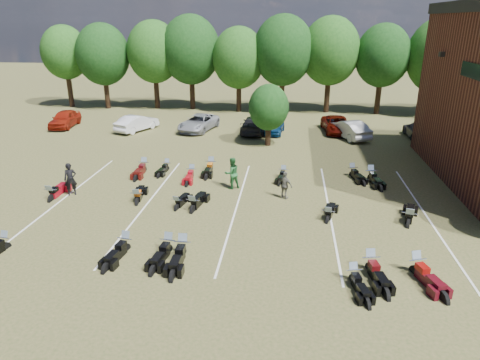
# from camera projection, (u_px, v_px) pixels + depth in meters

# --- Properties ---
(ground) EXTENTS (160.00, 160.00, 0.00)m
(ground) POSITION_uv_depth(u_px,v_px,m) (291.00, 236.00, 20.29)
(ground) COLOR brown
(ground) RESTS_ON ground
(car_0) EXTENTS (2.35, 4.77, 1.57)m
(car_0) POSITION_uv_depth(u_px,v_px,m) (65.00, 119.00, 40.58)
(car_0) COLOR maroon
(car_0) RESTS_ON ground
(car_1) EXTENTS (3.22, 4.69, 1.47)m
(car_1) POSITION_uv_depth(u_px,v_px,m) (137.00, 123.00, 39.17)
(car_1) COLOR silver
(car_1) RESTS_ON ground
(car_2) EXTENTS (3.49, 5.58, 1.44)m
(car_2) POSITION_uv_depth(u_px,v_px,m) (199.00, 123.00, 39.30)
(car_2) COLOR gray
(car_2) RESTS_ON ground
(car_3) EXTENTS (2.21, 5.17, 1.49)m
(car_3) POSITION_uv_depth(u_px,v_px,m) (254.00, 125.00, 38.47)
(car_3) COLOR black
(car_3) RESTS_ON ground
(car_4) EXTENTS (1.90, 3.88, 1.27)m
(car_4) POSITION_uv_depth(u_px,v_px,m) (275.00, 126.00, 38.27)
(car_4) COLOR navy
(car_4) RESTS_ON ground
(car_5) EXTENTS (3.46, 4.98, 1.55)m
(car_5) POSITION_uv_depth(u_px,v_px,m) (349.00, 129.00, 36.77)
(car_5) COLOR #B2B2AD
(car_5) RESTS_ON ground
(car_6) EXTENTS (2.78, 5.26, 1.41)m
(car_6) POSITION_uv_depth(u_px,v_px,m) (337.00, 125.00, 38.65)
(car_6) COLOR #5C0D05
(car_6) RESTS_ON ground
(car_7) EXTENTS (2.15, 5.14, 1.48)m
(car_7) POSITION_uv_depth(u_px,v_px,m) (421.00, 131.00, 36.44)
(car_7) COLOR #333338
(car_7) RESTS_ON ground
(person_black) EXTENTS (0.83, 0.73, 1.92)m
(person_black) POSITION_uv_depth(u_px,v_px,m) (70.00, 179.00, 24.71)
(person_black) COLOR black
(person_black) RESTS_ON ground
(person_green) EXTENTS (1.19, 1.13, 1.94)m
(person_green) POSITION_uv_depth(u_px,v_px,m) (232.00, 173.00, 25.67)
(person_green) COLOR #25632E
(person_green) RESTS_ON ground
(person_grey) EXTENTS (1.00, 0.84, 1.61)m
(person_grey) POSITION_uv_depth(u_px,v_px,m) (285.00, 185.00, 24.23)
(person_grey) COLOR #5C5A4F
(person_grey) RESTS_ON ground
(motorcycle_0) EXTENTS (0.97, 2.21, 1.19)m
(motorcycle_0) POSITION_uv_depth(u_px,v_px,m) (6.00, 249.00, 19.10)
(motorcycle_0) COLOR black
(motorcycle_0) RESTS_ON ground
(motorcycle_1) EXTENTS (1.03, 2.37, 1.28)m
(motorcycle_1) POSITION_uv_depth(u_px,v_px,m) (126.00, 251.00, 18.94)
(motorcycle_1) COLOR black
(motorcycle_1) RESTS_ON ground
(motorcycle_2) EXTENTS (0.99, 2.40, 1.30)m
(motorcycle_2) POSITION_uv_depth(u_px,v_px,m) (169.00, 253.00, 18.81)
(motorcycle_2) COLOR black
(motorcycle_2) RESTS_ON ground
(motorcycle_3) EXTENTS (0.82, 2.49, 1.38)m
(motorcycle_3) POSITION_uv_depth(u_px,v_px,m) (183.00, 255.00, 18.58)
(motorcycle_3) COLOR black
(motorcycle_3) RESTS_ON ground
(motorcycle_4) EXTENTS (1.09, 2.17, 1.16)m
(motorcycle_4) POSITION_uv_depth(u_px,v_px,m) (353.00, 282.00, 16.69)
(motorcycle_4) COLOR black
(motorcycle_4) RESTS_ON ground
(motorcycle_5) EXTENTS (1.19, 2.50, 1.34)m
(motorcycle_5) POSITION_uv_depth(u_px,v_px,m) (369.00, 271.00, 17.42)
(motorcycle_5) COLOR black
(motorcycle_5) RESTS_ON ground
(motorcycle_6) EXTENTS (1.50, 2.57, 1.37)m
(motorcycle_6) POSITION_uv_depth(u_px,v_px,m) (415.00, 274.00, 17.23)
(motorcycle_6) COLOR #440912
(motorcycle_6) RESTS_ON ground
(motorcycle_7) EXTENTS (0.79, 2.40, 1.33)m
(motorcycle_7) POSITION_uv_depth(u_px,v_px,m) (52.00, 200.00, 24.23)
(motorcycle_7) COLOR maroon
(motorcycle_7) RESTS_ON ground
(motorcycle_8) EXTENTS (1.07, 2.40, 1.29)m
(motorcycle_8) POSITION_uv_depth(u_px,v_px,m) (137.00, 204.00, 23.81)
(motorcycle_8) COLOR black
(motorcycle_8) RESTS_ON ground
(motorcycle_9) EXTENTS (1.01, 2.12, 1.13)m
(motorcycle_9) POSITION_uv_depth(u_px,v_px,m) (177.00, 209.00, 23.10)
(motorcycle_9) COLOR black
(motorcycle_9) RESTS_ON ground
(motorcycle_10) EXTENTS (1.14, 2.51, 1.35)m
(motorcycle_10) POSITION_uv_depth(u_px,v_px,m) (193.00, 211.00, 22.84)
(motorcycle_10) COLOR black
(motorcycle_10) RESTS_ON ground
(motorcycle_11) EXTENTS (1.19, 2.25, 1.20)m
(motorcycle_11) POSITION_uv_depth(u_px,v_px,m) (327.00, 221.00, 21.70)
(motorcycle_11) COLOR black
(motorcycle_11) RESTS_ON ground
(motorcycle_12) EXTENTS (1.46, 2.58, 1.37)m
(motorcycle_12) POSITION_uv_depth(u_px,v_px,m) (408.00, 226.00, 21.26)
(motorcycle_12) COLOR black
(motorcycle_12) RESTS_ON ground
(motorcycle_14) EXTENTS (0.81, 2.43, 1.35)m
(motorcycle_14) POSITION_uv_depth(u_px,v_px,m) (144.00, 171.00, 28.86)
(motorcycle_14) COLOR #430B09
(motorcycle_14) RESTS_ON ground
(motorcycle_15) EXTENTS (0.73, 2.15, 1.19)m
(motorcycle_15) POSITION_uv_depth(u_px,v_px,m) (192.00, 177.00, 27.80)
(motorcycle_15) COLOR maroon
(motorcycle_15) RESTS_ON ground
(motorcycle_16) EXTENTS (0.82, 2.06, 1.12)m
(motorcycle_16) POSITION_uv_depth(u_px,v_px,m) (167.00, 170.00, 29.09)
(motorcycle_16) COLOR black
(motorcycle_16) RESTS_ON ground
(motorcycle_17) EXTENTS (0.77, 2.38, 1.33)m
(motorcycle_17) POSITION_uv_depth(u_px,v_px,m) (211.00, 170.00, 29.05)
(motorcycle_17) COLOR black
(motorcycle_17) RESTS_ON ground
(motorcycle_18) EXTENTS (0.91, 2.08, 1.12)m
(motorcycle_18) POSITION_uv_depth(u_px,v_px,m) (283.00, 177.00, 27.77)
(motorcycle_18) COLOR black
(motorcycle_18) RESTS_ON ground
(motorcycle_19) EXTENTS (1.18, 2.52, 1.35)m
(motorcycle_19) POSITION_uv_depth(u_px,v_px,m) (370.00, 180.00, 27.30)
(motorcycle_19) COLOR black
(motorcycle_19) RESTS_ON ground
(motorcycle_20) EXTENTS (1.34, 2.33, 1.24)m
(motorcycle_20) POSITION_uv_depth(u_px,v_px,m) (352.00, 176.00, 27.94)
(motorcycle_20) COLOR black
(motorcycle_20) RESTS_ON ground
(tree_line) EXTENTS (56.00, 6.00, 9.79)m
(tree_line) POSITION_uv_depth(u_px,v_px,m) (286.00, 53.00, 45.13)
(tree_line) COLOR black
(tree_line) RESTS_ON ground
(young_tree_midfield) EXTENTS (3.20, 3.20, 4.70)m
(young_tree_midfield) POSITION_uv_depth(u_px,v_px,m) (269.00, 107.00, 33.83)
(young_tree_midfield) COLOR black
(young_tree_midfield) RESTS_ON ground
(parking_lines) EXTENTS (20.10, 14.00, 0.01)m
(parking_lines) POSITION_uv_depth(u_px,v_px,m) (237.00, 207.00, 23.40)
(parking_lines) COLOR silver
(parking_lines) RESTS_ON ground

